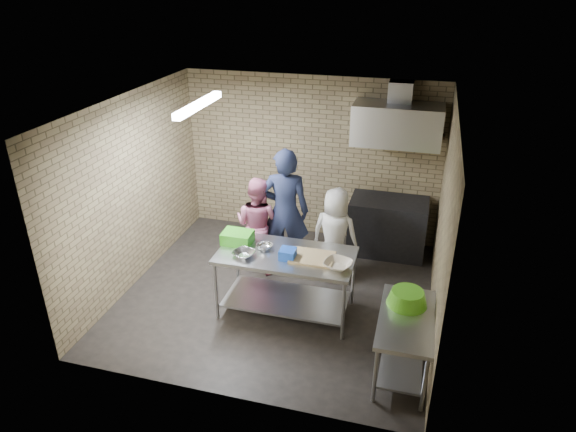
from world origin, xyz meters
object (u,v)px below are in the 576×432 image
Objects in this scene: green_basin at (407,298)px; bottle_red at (401,126)px; green_crate at (238,237)px; stove at (387,226)px; man_navy at (285,212)px; woman_pink at (258,224)px; blue_tub at (288,254)px; side_counter at (404,344)px; woman_white at (335,235)px; bottle_green at (428,129)px; prep_table at (286,283)px.

green_basin is 2.56× the size of bottle_red.
stove is at bearing 45.65° from green_crate.
man_navy reaches higher than woman_pink.
woman_pink is (-0.01, 0.86, -0.22)m from green_crate.
green_crate is at bearing 163.65° from blue_tub.
side_counter is 1.00× the size of stove.
woman_pink reaches higher than blue_tub.
green_crate reaches higher than stove.
woman_white is (0.40, 1.11, -0.24)m from blue_tub.
bottle_green is at bearing 0.00° from bottle_red.
bottle_green is (1.53, 2.33, 1.07)m from blue_tub.
prep_table is at bearing 95.62° from man_navy.
stove is 6.14× the size of blue_tub.
bottle_red is at bearing -151.65° from man_navy.
bottle_red is 0.09× the size of man_navy.
bottle_green is 0.08× the size of man_navy.
woman_pink is (-2.27, 1.49, -0.10)m from green_basin.
side_counter is at bearing 125.74° from man_navy.
woman_pink reaches higher than green_basin.
blue_tub is at bearing 96.59° from man_navy.
prep_table is 4.50× the size of green_crate.
side_counter is 8.00× the size of bottle_green.
bottle_green is (1.58, 2.23, 1.58)m from prep_table.
bottle_green reaches higher than stove.
man_navy reaches higher than prep_table.
blue_tub is 0.10× the size of man_navy.
prep_table is at bearing -117.85° from bottle_red.
blue_tub is at bearing 138.08° from woman_pink.
green_basin is 2.42m from man_navy.
man_navy is (0.40, 0.91, 0.01)m from green_crate.
stove is 0.85× the size of woman_white.
green_basin is at bearing -90.42° from bottle_green.
man_navy is (-1.88, 1.79, 0.59)m from side_counter.
woman_pink is at bearing 126.04° from prep_table.
prep_table is at bearing -119.55° from stove.
bottle_red is at bearing 180.00° from bottle_green.
woman_pink is at bearing 9.95° from woman_white.
bottle_red is at bearing 62.15° from prep_table.
prep_table is 2.98m from bottle_red.
prep_table is 0.88m from green_crate.
woman_pink is (-0.41, -0.06, -0.23)m from man_navy.
bottle_red is at bearing 97.62° from side_counter.
bottle_green reaches higher than side_counter.
blue_tub is 2.81m from bottle_red.
blue_tub is 1.34m from woman_pink.
woman_pink is (-1.84, -1.01, 0.29)m from stove.
woman_pink is at bearing 146.77° from green_basin.
stove is 1.60m from bottle_red.
prep_table is 9.00× the size of blue_tub.
woman_pink is (-2.29, 1.74, 0.36)m from side_counter.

